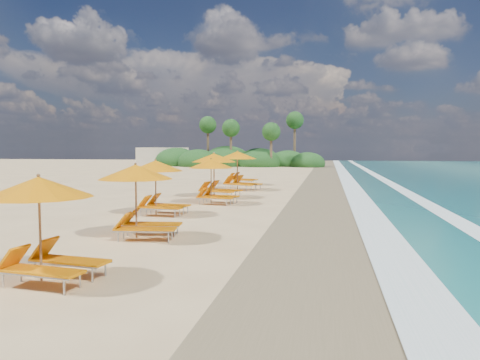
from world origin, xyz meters
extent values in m
plane|color=#D6B37D|center=(0.00, 0.00, 0.00)|extent=(160.00, 160.00, 0.00)
cube|color=olive|center=(4.00, 0.00, 0.01)|extent=(4.00, 160.00, 0.01)
cube|color=white|center=(5.50, 0.00, 0.03)|extent=(1.20, 160.00, 0.01)
cube|color=white|center=(8.50, 0.00, 0.02)|extent=(0.80, 160.00, 0.01)
cylinder|color=olive|center=(-1.66, -12.03, 1.02)|extent=(0.05, 0.05, 2.04)
cone|color=orange|center=(-1.66, -12.03, 1.87)|extent=(2.31, 2.31, 0.41)
sphere|color=olive|center=(-1.66, -12.03, 2.09)|extent=(0.07, 0.07, 0.07)
cylinder|color=olive|center=(-1.59, -7.66, 1.06)|extent=(0.05, 0.05, 2.12)
cone|color=orange|center=(-1.59, -7.66, 1.94)|extent=(2.46, 2.46, 0.43)
sphere|color=olive|center=(-1.59, -7.66, 2.18)|extent=(0.08, 0.08, 0.08)
cylinder|color=olive|center=(-2.79, -3.12, 1.06)|extent=(0.05, 0.05, 2.12)
cone|color=orange|center=(-2.79, -3.12, 1.94)|extent=(2.31, 2.31, 0.43)
sphere|color=olive|center=(-2.79, -3.12, 2.18)|extent=(0.08, 0.08, 0.08)
cylinder|color=olive|center=(-1.55, 0.77, 1.04)|extent=(0.05, 0.05, 2.08)
cone|color=orange|center=(-1.55, 0.77, 1.91)|extent=(2.46, 2.46, 0.42)
sphere|color=olive|center=(-1.55, 0.77, 2.14)|extent=(0.07, 0.07, 0.07)
cylinder|color=olive|center=(-2.11, 3.48, 1.16)|extent=(0.06, 0.06, 2.33)
cone|color=orange|center=(-2.11, 3.48, 2.13)|extent=(2.98, 2.98, 0.47)
sphere|color=olive|center=(-2.11, 3.48, 2.39)|extent=(0.08, 0.08, 0.08)
cylinder|color=olive|center=(-1.75, 8.09, 1.21)|extent=(0.06, 0.06, 2.41)
cone|color=orange|center=(-1.75, 8.09, 2.21)|extent=(3.32, 3.32, 0.48)
sphere|color=olive|center=(-1.75, 8.09, 2.48)|extent=(0.09, 0.09, 0.09)
cylinder|color=olive|center=(-2.58, 12.05, 1.17)|extent=(0.06, 0.06, 2.33)
cone|color=orange|center=(-2.58, 12.05, 2.13)|extent=(2.82, 2.82, 0.47)
sphere|color=olive|center=(-2.58, 12.05, 2.40)|extent=(0.08, 0.08, 0.08)
ellipsoid|color=#163D14|center=(-6.00, 45.00, 0.62)|extent=(6.40, 6.40, 4.16)
ellipsoid|color=#163D14|center=(-11.00, 46.00, 0.70)|extent=(7.20, 7.20, 4.68)
ellipsoid|color=#163D14|center=(-15.00, 44.00, 0.58)|extent=(6.00, 6.00, 3.90)
ellipsoid|color=#163D14|center=(-2.00, 47.00, 0.55)|extent=(5.60, 5.60, 3.64)
ellipsoid|color=#163D14|center=(-19.00, 46.00, 0.64)|extent=(6.60, 6.60, 4.29)
ellipsoid|color=#163D14|center=(1.00, 45.00, 0.49)|extent=(5.00, 5.00, 3.25)
cylinder|color=brown|center=(-4.00, 43.00, 2.50)|extent=(0.36, 0.36, 5.00)
sphere|color=#163D14|center=(-4.00, 43.00, 5.00)|extent=(2.60, 2.60, 2.60)
cylinder|color=brown|center=(-10.00, 44.00, 2.80)|extent=(0.36, 0.36, 5.60)
sphere|color=#163D14|center=(-10.00, 44.00, 5.60)|extent=(2.60, 2.60, 2.60)
cylinder|color=brown|center=(-14.00, 46.00, 3.10)|extent=(0.36, 0.36, 6.20)
sphere|color=#163D14|center=(-14.00, 46.00, 6.20)|extent=(2.60, 2.60, 2.60)
cylinder|color=brown|center=(-1.00, 47.00, 3.40)|extent=(0.36, 0.36, 6.80)
sphere|color=#163D14|center=(-1.00, 47.00, 6.80)|extent=(2.60, 2.60, 2.60)
cube|color=beige|center=(-22.00, 48.00, 1.40)|extent=(7.00, 5.00, 2.80)
camera|label=1|loc=(3.91, -19.87, 2.62)|focal=33.62mm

